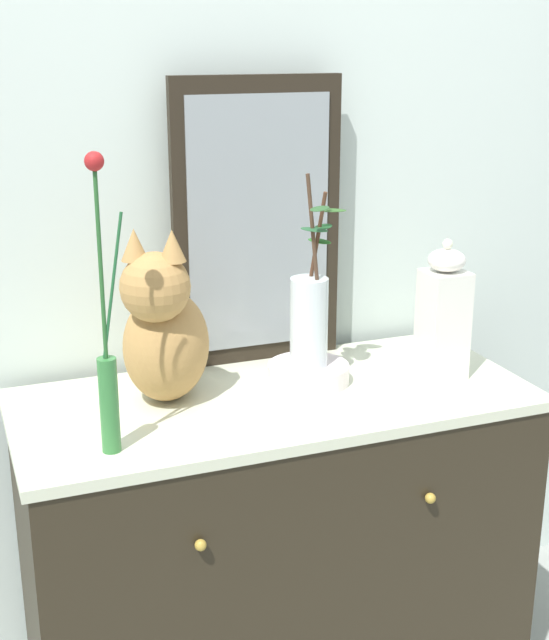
{
  "coord_description": "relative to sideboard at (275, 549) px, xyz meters",
  "views": [
    {
      "loc": [
        -0.68,
        -1.75,
        1.59
      ],
      "look_at": [
        0.0,
        0.0,
        0.99
      ],
      "focal_mm": 49.71,
      "sensor_mm": 36.0,
      "label": 1
    }
  ],
  "objects": [
    {
      "name": "wall_back",
      "position": [
        0.0,
        0.34,
        0.89
      ],
      "size": [
        4.4,
        0.08,
        2.6
      ],
      "primitive_type": "cube",
      "color": "silver",
      "rests_on": "ground_plane"
    },
    {
      "name": "sideboard",
      "position": [
        0.0,
        0.0,
        0.0
      ],
      "size": [
        1.18,
        0.54,
        0.81
      ],
      "color": "black",
      "rests_on": "ground_plane"
    },
    {
      "name": "mirror_leaning",
      "position": [
        0.05,
        0.24,
        0.75
      ],
      "size": [
        0.43,
        0.03,
        0.7
      ],
      "color": "black",
      "rests_on": "sideboard"
    },
    {
      "name": "cat_sitting",
      "position": [
        -0.24,
        0.06,
        0.57
      ],
      "size": [
        0.29,
        0.38,
        0.4
      ],
      "color": "#AD7F47",
      "rests_on": "sideboard"
    },
    {
      "name": "vase_slim_green",
      "position": [
        -0.4,
        -0.15,
        0.59
      ],
      "size": [
        0.07,
        0.04,
        0.59
      ],
      "color": "#337639",
      "rests_on": "sideboard"
    },
    {
      "name": "bowl_porcelain",
      "position": [
        0.1,
        0.04,
        0.43
      ],
      "size": [
        0.19,
        0.19,
        0.05
      ],
      "primitive_type": "cylinder",
      "color": "white",
      "rests_on": "sideboard"
    },
    {
      "name": "vase_glass_clear",
      "position": [
        0.1,
        0.04,
        0.57
      ],
      "size": [
        0.14,
        0.16,
        0.45
      ],
      "color": "silver",
      "rests_on": "bowl_porcelain"
    },
    {
      "name": "jar_lidded_porcelain",
      "position": [
        0.42,
        -0.03,
        0.56
      ],
      "size": [
        0.1,
        0.1,
        0.34
      ],
      "color": "white",
      "rests_on": "sideboard"
    }
  ]
}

